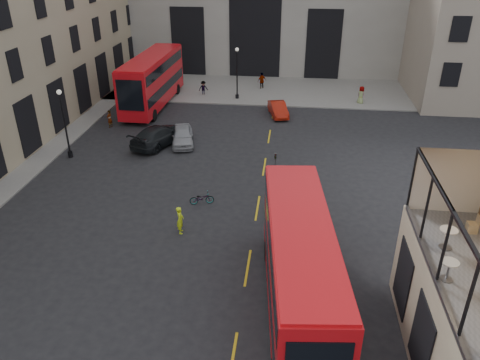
# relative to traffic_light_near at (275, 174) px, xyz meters

# --- Properties ---
(host_frontage) EXTENTS (3.00, 11.00, 4.50)m
(host_frontage) POSITION_rel_traffic_light_near_xyz_m (7.50, -12.00, -0.17)
(host_frontage) COLOR tan
(host_frontage) RESTS_ON ground
(pavement_far) EXTENTS (40.00, 12.00, 0.12)m
(pavement_far) POSITION_rel_traffic_light_near_xyz_m (-5.00, 26.00, -2.36)
(pavement_far) COLOR slate
(pavement_far) RESTS_ON ground
(traffic_light_near) EXTENTS (0.16, 0.20, 3.80)m
(traffic_light_near) POSITION_rel_traffic_light_near_xyz_m (0.00, 0.00, 0.00)
(traffic_light_near) COLOR black
(traffic_light_near) RESTS_ON ground
(traffic_light_far) EXTENTS (0.16, 0.20, 3.80)m
(traffic_light_far) POSITION_rel_traffic_light_near_xyz_m (-14.00, 16.00, 0.00)
(traffic_light_far) COLOR black
(traffic_light_far) RESTS_ON ground
(street_lamp_a) EXTENTS (0.36, 0.36, 5.33)m
(street_lamp_a) POSITION_rel_traffic_light_near_xyz_m (-16.00, 6.00, -0.03)
(street_lamp_a) COLOR black
(street_lamp_a) RESTS_ON ground
(street_lamp_b) EXTENTS (0.36, 0.36, 5.33)m
(street_lamp_b) POSITION_rel_traffic_light_near_xyz_m (-5.00, 22.00, -0.03)
(street_lamp_b) COLOR black
(street_lamp_b) RESTS_ON ground
(bus_near) EXTENTS (3.77, 11.65, 4.57)m
(bus_near) POSITION_rel_traffic_light_near_xyz_m (1.50, -8.74, 0.14)
(bus_near) COLOR #BB0C12
(bus_near) RESTS_ON ground
(bus_far) EXTENTS (3.18, 12.54, 4.98)m
(bus_far) POSITION_rel_traffic_light_near_xyz_m (-13.02, 18.94, 0.37)
(bus_far) COLOR red
(bus_far) RESTS_ON ground
(car_a) EXTENTS (2.62, 4.48, 1.43)m
(car_a) POSITION_rel_traffic_light_near_xyz_m (-7.95, 9.56, -1.71)
(car_a) COLOR #96989E
(car_a) RESTS_ON ground
(car_b) EXTENTS (2.29, 4.14, 1.29)m
(car_b) POSITION_rel_traffic_light_near_xyz_m (-0.51, 17.38, -1.78)
(car_b) COLOR #A4180A
(car_b) RESTS_ON ground
(car_c) EXTENTS (4.24, 5.99, 1.61)m
(car_c) POSITION_rel_traffic_light_near_xyz_m (-9.82, 9.21, -1.62)
(car_c) COLOR black
(car_c) RESTS_ON ground
(bicycle) EXTENTS (1.62, 0.94, 0.81)m
(bicycle) POSITION_rel_traffic_light_near_xyz_m (-4.56, 0.12, -2.02)
(bicycle) COLOR gray
(bicycle) RESTS_ON ground
(cyclist) EXTENTS (0.51, 0.67, 1.67)m
(cyclist) POSITION_rel_traffic_light_near_xyz_m (-5.15, -3.23, -1.59)
(cyclist) COLOR #CCEE19
(cyclist) RESTS_ON ground
(pedestrian_a) EXTENTS (0.92, 0.83, 1.55)m
(pedestrian_a) POSITION_rel_traffic_light_near_xyz_m (-12.25, 18.61, -1.65)
(pedestrian_a) COLOR gray
(pedestrian_a) RESTS_ON ground
(pedestrian_b) EXTENTS (1.17, 0.94, 1.58)m
(pedestrian_b) POSITION_rel_traffic_light_near_xyz_m (-8.74, 22.86, -1.63)
(pedestrian_b) COLOR gray
(pedestrian_b) RESTS_ON ground
(pedestrian_c) EXTENTS (1.14, 1.03, 1.86)m
(pedestrian_c) POSITION_rel_traffic_light_near_xyz_m (-2.71, 25.98, -1.49)
(pedestrian_c) COLOR gray
(pedestrian_c) RESTS_ON ground
(pedestrian_d) EXTENTS (1.04, 1.04, 1.82)m
(pedestrian_d) POSITION_rel_traffic_light_near_xyz_m (7.67, 21.89, -1.51)
(pedestrian_d) COLOR gray
(pedestrian_d) RESTS_ON ground
(pedestrian_e) EXTENTS (0.53, 0.66, 1.58)m
(pedestrian_e) POSITION_rel_traffic_light_near_xyz_m (-15.25, 12.54, -1.64)
(pedestrian_e) COLOR gray
(pedestrian_e) RESTS_ON ground
(cafe_table_mid) EXTENTS (0.60, 0.60, 0.75)m
(cafe_table_mid) POSITION_rel_traffic_light_near_xyz_m (6.41, -11.71, 2.67)
(cafe_table_mid) COLOR beige
(cafe_table_mid) RESTS_ON cafe_floor
(cafe_table_far) EXTENTS (0.66, 0.66, 0.82)m
(cafe_table_far) POSITION_rel_traffic_light_near_xyz_m (6.88, -9.78, 2.72)
(cafe_table_far) COLOR beige
(cafe_table_far) RESTS_ON cafe_floor
(cafe_chair_d) EXTENTS (0.38, 0.38, 0.76)m
(cafe_chair_d) POSITION_rel_traffic_light_near_xyz_m (8.20, -8.55, 2.41)
(cafe_chair_d) COLOR tan
(cafe_chair_d) RESTS_ON cafe_floor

